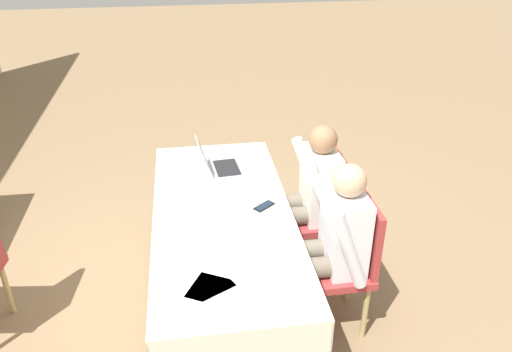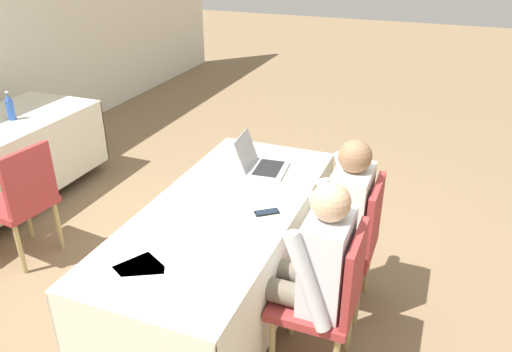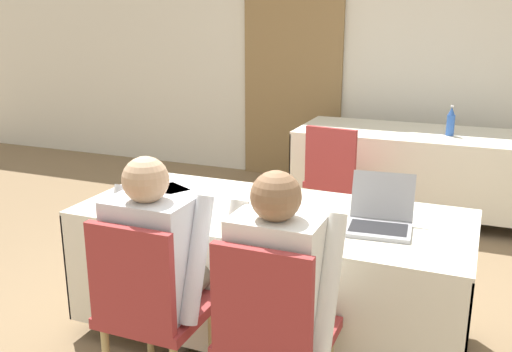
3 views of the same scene
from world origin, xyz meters
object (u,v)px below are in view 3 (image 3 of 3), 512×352
Objects in this scene: chair_near_left at (149,304)px; chair_near_right at (272,331)px; chair_far_spare at (336,176)px; water_bottle at (451,122)px; person_checkered_shirt at (160,262)px; cell_phone at (257,228)px; person_white_shirt at (282,285)px; laptop at (380,219)px.

chair_near_right is at bearing -180.00° from chair_near_left.
chair_near_right is at bearing 105.52° from chair_far_spare.
water_bottle is 0.22× the size of person_checkered_shirt.
cell_phone is 0.13× the size of person_white_shirt.
chair_near_left is at bearing 10.13° from person_white_shirt.
person_checkered_shirt is at bearing -10.13° from chair_near_right.
laptop reaches higher than cell_phone.
chair_near_left is 2.35m from chair_far_spare.
chair_near_right is at bearing -97.67° from water_bottle.
person_checkered_shirt is (-0.32, -0.37, -0.08)m from cell_phone.
cell_phone is at bearing 99.67° from chair_far_spare.
water_bottle reaches higher than chair_near_left.
person_white_shirt is at bearing -169.87° from chair_near_left.
chair_near_right is (0.58, 0.00, 0.00)m from chair_near_left.
cell_phone is 0.62m from chair_near_left.
chair_near_right is at bearing -116.78° from laptop.
person_checkered_shirt is 1.00× the size of person_white_shirt.
chair_near_left is (-1.01, -3.15, -0.35)m from water_bottle.
person_checkered_shirt is at bearing -90.00° from chair_near_left.
chair_near_left is 0.61m from person_white_shirt.
water_bottle reaches higher than cell_phone.
cell_phone is 0.17× the size of chair_near_left.
water_bottle is 3.19m from chair_near_right.
person_white_shirt is at bearing -97.93° from water_bottle.
chair_near_left is at bearing 91.31° from chair_far_spare.
chair_near_left is at bearing 0.00° from chair_near_right.
chair_near_right and chair_far_spare have the same top height.
person_checkered_shirt and person_white_shirt have the same top height.
laptop is 0.30× the size of person_checkered_shirt.
person_white_shirt reaches higher than laptop.
laptop is 0.82m from chair_near_right.
chair_far_spare is at bearing -133.92° from water_bottle.
person_white_shirt reaches higher than chair_near_left.
cell_phone is at bearing -54.47° from person_white_shirt.
person_white_shirt is (-0.00, 0.10, 0.16)m from chair_near_right.
chair_far_spare is (-0.35, 2.34, 0.00)m from chair_near_right.
person_white_shirt is (0.26, -0.37, -0.08)m from cell_phone.
person_white_shirt is (0.58, 0.00, 0.00)m from person_checkered_shirt.
person_white_shirt is (-0.42, -3.04, -0.19)m from water_bottle.
cell_phone is 0.49m from person_checkered_shirt.
person_checkered_shirt reaches higher than chair_near_right.
person_checkered_shirt is (-0.23, -2.23, 0.16)m from chair_far_spare.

